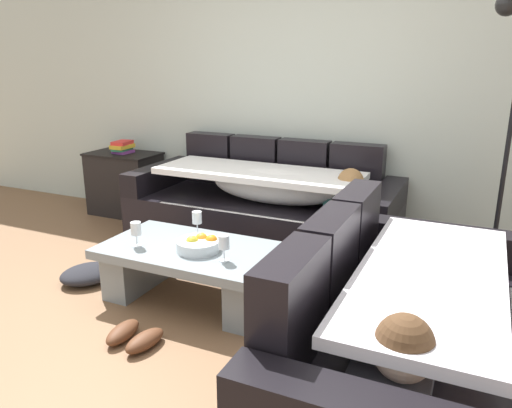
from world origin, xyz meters
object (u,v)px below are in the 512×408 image
(wine_glass_far_back, at_px, (197,219))
(crumpled_garment, at_px, (88,274))
(floor_lamp, at_px, (502,129))
(couch_along_wall, at_px, (266,209))
(couch_near_window, at_px, (402,340))
(side_cabinet, at_px, (125,184))
(book_stack_on_cabinet, at_px, (122,147))
(coffee_table, at_px, (194,267))
(fruit_bowl, at_px, (199,244))
(wine_glass_near_left, at_px, (136,230))
(wine_glass_near_right, at_px, (224,243))
(pair_of_shoes, at_px, (134,336))

(wine_glass_far_back, bearing_deg, crumpled_garment, -157.82)
(floor_lamp, bearing_deg, wine_glass_far_back, -155.03)
(wine_glass_far_back, bearing_deg, couch_along_wall, 81.80)
(couch_along_wall, xyz_separation_m, couch_near_window, (1.38, -1.61, 0.00))
(couch_along_wall, distance_m, wine_glass_far_back, 0.93)
(wine_glass_far_back, relative_size, side_cabinet, 0.23)
(book_stack_on_cabinet, height_order, crumpled_garment, book_stack_on_cabinet)
(coffee_table, relative_size, floor_lamp, 0.62)
(couch_near_window, height_order, fruit_bowl, couch_near_window)
(wine_glass_near_left, xyz_separation_m, wine_glass_near_right, (0.64, 0.02, 0.00))
(pair_of_shoes, bearing_deg, side_cabinet, 129.72)
(wine_glass_near_left, distance_m, wine_glass_far_back, 0.44)
(couch_near_window, distance_m, crumpled_garment, 2.32)
(couch_near_window, bearing_deg, floor_lamp, -11.76)
(coffee_table, relative_size, wine_glass_near_left, 7.23)
(wine_glass_far_back, height_order, pair_of_shoes, wine_glass_far_back)
(side_cabinet, height_order, crumpled_garment, side_cabinet)
(couch_along_wall, distance_m, side_cabinet, 1.70)
(wine_glass_near_left, xyz_separation_m, side_cabinet, (-1.32, 1.49, -0.17))
(coffee_table, xyz_separation_m, floor_lamp, (1.74, 1.08, 0.88))
(coffee_table, bearing_deg, couch_near_window, -18.89)
(coffee_table, relative_size, crumpled_garment, 3.00)
(side_cabinet, distance_m, floor_lamp, 3.50)
(wine_glass_far_back, height_order, crumpled_garment, wine_glass_far_back)
(fruit_bowl, xyz_separation_m, book_stack_on_cabinet, (-1.73, 1.39, 0.28))
(wine_glass_near_left, height_order, book_stack_on_cabinet, book_stack_on_cabinet)
(couch_near_window, bearing_deg, couch_along_wall, 40.68)
(coffee_table, relative_size, side_cabinet, 1.67)
(couch_along_wall, bearing_deg, crumpled_garment, -126.10)
(side_cabinet, bearing_deg, wine_glass_near_left, -48.55)
(fruit_bowl, bearing_deg, crumpled_garment, -176.71)
(wine_glass_near_left, relative_size, crumpled_garment, 0.42)
(wine_glass_near_left, bearing_deg, wine_glass_far_back, 56.66)
(wine_glass_far_back, bearing_deg, couch_near_window, -25.08)
(wine_glass_far_back, distance_m, book_stack_on_cabinet, 1.94)
(wine_glass_far_back, bearing_deg, floor_lamp, 24.97)
(couch_near_window, distance_m, wine_glass_near_left, 1.79)
(fruit_bowl, distance_m, side_cabinet, 2.21)
(fruit_bowl, bearing_deg, book_stack_on_cabinet, 141.23)
(side_cabinet, bearing_deg, wine_glass_near_right, -36.92)
(coffee_table, bearing_deg, wine_glass_near_left, -157.68)
(couch_along_wall, xyz_separation_m, wine_glass_far_back, (-0.13, -0.90, 0.16))
(pair_of_shoes, height_order, crumpled_garment, crumpled_garment)
(pair_of_shoes, distance_m, crumpled_garment, 0.97)
(couch_near_window, distance_m, floor_lamp, 1.78)
(couch_near_window, bearing_deg, pair_of_shoes, 94.66)
(coffee_table, height_order, fruit_bowl, fruit_bowl)
(couch_along_wall, relative_size, book_stack_on_cabinet, 9.97)
(wine_glass_near_right, xyz_separation_m, wine_glass_far_back, (-0.40, 0.34, 0.00))
(floor_lamp, relative_size, pair_of_shoes, 6.15)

